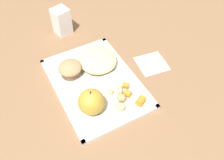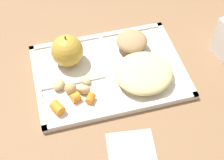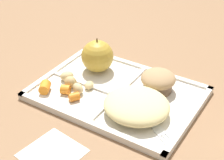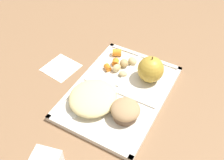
# 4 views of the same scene
# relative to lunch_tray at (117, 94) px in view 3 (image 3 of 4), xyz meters

# --- Properties ---
(ground) EXTENTS (6.00, 6.00, 0.00)m
(ground) POSITION_rel_lunch_tray_xyz_m (0.00, 0.00, -0.01)
(ground) COLOR #846042
(lunch_tray) EXTENTS (0.37, 0.26, 0.02)m
(lunch_tray) POSITION_rel_lunch_tray_xyz_m (0.00, 0.00, 0.00)
(lunch_tray) COLOR silver
(lunch_tray) RESTS_ON ground
(green_apple) EXTENTS (0.08, 0.08, 0.09)m
(green_apple) POSITION_rel_lunch_tray_xyz_m (-0.09, 0.06, 0.05)
(green_apple) COLOR #B79333
(green_apple) RESTS_ON lunch_tray
(bran_muffin) EXTENTS (0.08, 0.08, 0.05)m
(bran_muffin) POSITION_rel_lunch_tray_xyz_m (0.08, 0.06, 0.03)
(bran_muffin) COLOR brown
(bran_muffin) RESTS_ON lunch_tray
(carrot_slice_small) EXTENTS (0.03, 0.03, 0.02)m
(carrot_slice_small) POSITION_rel_lunch_tray_xyz_m (-0.06, -0.08, 0.01)
(carrot_slice_small) COLOR orange
(carrot_slice_small) RESTS_ON lunch_tray
(carrot_slice_tilted) EXTENTS (0.04, 0.04, 0.02)m
(carrot_slice_tilted) POSITION_rel_lunch_tray_xyz_m (-0.14, -0.09, 0.02)
(carrot_slice_tilted) COLOR orange
(carrot_slice_tilted) RESTS_ON lunch_tray
(carrot_slice_back) EXTENTS (0.03, 0.03, 0.02)m
(carrot_slice_back) POSITION_rel_lunch_tray_xyz_m (-0.10, -0.07, 0.02)
(carrot_slice_back) COLOR orange
(carrot_slice_back) RESTS_ON lunch_tray
(potato_chunk_large) EXTENTS (0.04, 0.04, 0.02)m
(potato_chunk_large) POSITION_rel_lunch_tray_xyz_m (-0.13, -0.02, 0.02)
(potato_chunk_large) COLOR tan
(potato_chunk_large) RESTS_ON lunch_tray
(potato_chunk_golden) EXTENTS (0.03, 0.03, 0.02)m
(potato_chunk_golden) POSITION_rel_lunch_tray_xyz_m (-0.06, -0.02, 0.01)
(potato_chunk_golden) COLOR tan
(potato_chunk_golden) RESTS_ON lunch_tray
(potato_chunk_browned) EXTENTS (0.04, 0.04, 0.03)m
(potato_chunk_browned) POSITION_rel_lunch_tray_xyz_m (-0.10, -0.04, 0.02)
(potato_chunk_browned) COLOR tan
(potato_chunk_browned) RESTS_ON lunch_tray
(potato_chunk_corner) EXTENTS (0.04, 0.03, 0.03)m
(potato_chunk_corner) POSITION_rel_lunch_tray_xyz_m (-0.07, -0.05, 0.02)
(potato_chunk_corner) COLOR tan
(potato_chunk_corner) RESTS_ON lunch_tray
(egg_noodle_pile) EXTENTS (0.14, 0.14, 0.04)m
(egg_noodle_pile) POSITION_rel_lunch_tray_xyz_m (0.08, -0.05, 0.03)
(egg_noodle_pile) COLOR beige
(egg_noodle_pile) RESTS_ON lunch_tray
(meatball_front) EXTENTS (0.03, 0.03, 0.03)m
(meatball_front) POSITION_rel_lunch_tray_xyz_m (0.10, -0.06, 0.02)
(meatball_front) COLOR brown
(meatball_front) RESTS_ON lunch_tray
(meatball_side) EXTENTS (0.04, 0.04, 0.04)m
(meatball_side) POSITION_rel_lunch_tray_xyz_m (0.06, -0.01, 0.02)
(meatball_side) COLOR brown
(meatball_side) RESTS_ON lunch_tray
(meatball_back) EXTENTS (0.03, 0.03, 0.03)m
(meatball_back) POSITION_rel_lunch_tray_xyz_m (0.10, -0.02, 0.02)
(meatball_back) COLOR #755B4C
(meatball_back) RESTS_ON lunch_tray
(meatball_center) EXTENTS (0.03, 0.03, 0.03)m
(meatball_center) POSITION_rel_lunch_tray_xyz_m (0.07, -0.01, 0.02)
(meatball_center) COLOR brown
(meatball_center) RESTS_ON lunch_tray
(plastic_fork) EXTENTS (0.13, 0.09, 0.00)m
(plastic_fork) POSITION_rel_lunch_tray_xyz_m (0.12, -0.06, 0.01)
(plastic_fork) COLOR white
(plastic_fork) RESTS_ON lunch_tray
(paper_napkin) EXTENTS (0.11, 0.11, 0.00)m
(paper_napkin) POSITION_rel_lunch_tray_xyz_m (-0.01, -0.22, -0.01)
(paper_napkin) COLOR white
(paper_napkin) RESTS_ON ground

